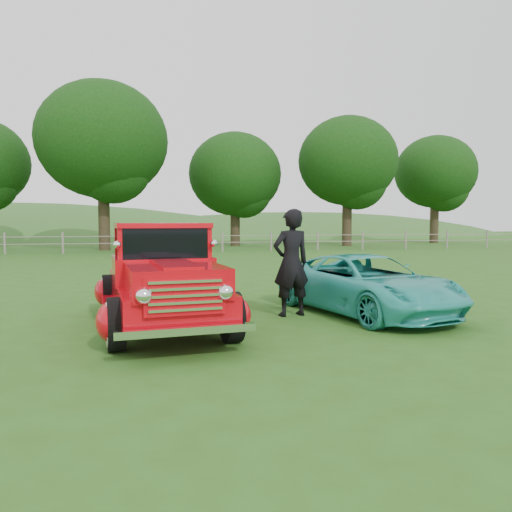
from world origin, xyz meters
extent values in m
plane|color=#295115|center=(0.00, 0.00, 0.00)|extent=(140.00, 140.00, 0.00)
ellipsoid|color=#2E5B21|center=(-18.00, 58.00, -4.95)|extent=(84.00, 60.00, 18.00)
ellipsoid|color=#2E5B21|center=(20.00, 62.00, -3.85)|extent=(72.00, 52.00, 14.00)
cube|color=gray|center=(0.00, 22.00, 0.55)|extent=(48.00, 0.04, 0.04)
cube|color=gray|center=(0.00, 22.00, 0.95)|extent=(48.00, 0.04, 0.04)
cylinder|color=black|center=(-4.00, 25.00, 2.42)|extent=(0.70, 0.70, 4.84)
ellipsoid|color=black|center=(-4.00, 25.00, 6.82)|extent=(8.00, 8.00, 7.20)
cylinder|color=black|center=(5.00, 29.00, 1.87)|extent=(0.70, 0.70, 3.74)
ellipsoid|color=black|center=(5.00, 29.00, 5.27)|extent=(6.80, 6.80, 6.12)
cylinder|color=black|center=(13.00, 27.00, 2.20)|extent=(0.70, 0.70, 4.40)
ellipsoid|color=black|center=(13.00, 27.00, 6.20)|extent=(7.20, 7.20, 6.48)
cylinder|color=black|center=(22.00, 30.00, 2.09)|extent=(0.70, 0.70, 4.18)
ellipsoid|color=black|center=(22.00, 30.00, 5.89)|extent=(6.60, 6.60, 5.94)
cylinder|color=black|center=(-1.80, -0.40, 0.38)|extent=(0.32, 0.78, 0.76)
cylinder|color=black|center=(-0.15, -0.22, 0.38)|extent=(0.32, 0.78, 0.76)
cylinder|color=black|center=(-2.12, 2.69, 0.38)|extent=(0.32, 0.78, 0.76)
cylinder|color=black|center=(-0.47, 2.86, 0.38)|extent=(0.32, 0.78, 0.76)
cube|color=#C00610|center=(-1.13, 1.23, 0.58)|extent=(2.03, 4.74, 0.44)
ellipsoid|color=#C00610|center=(-1.87, -0.40, 0.42)|extent=(0.49, 0.79, 0.54)
ellipsoid|color=#C00610|center=(-0.08, -0.22, 0.42)|extent=(0.49, 0.79, 0.54)
ellipsoid|color=#C00610|center=(-2.19, 2.68, 0.42)|extent=(0.49, 0.79, 0.54)
ellipsoid|color=#C00610|center=(-0.40, 2.87, 0.42)|extent=(0.49, 0.79, 0.54)
cube|color=#C00610|center=(-0.97, -0.31, 0.97)|extent=(1.49, 1.73, 0.42)
cube|color=#C00610|center=(-1.12, 1.13, 0.99)|extent=(1.73, 1.51, 0.44)
cube|color=black|center=(-1.12, 1.13, 1.46)|extent=(1.55, 1.26, 0.50)
cube|color=#C00610|center=(-1.12, 1.13, 1.74)|extent=(1.64, 1.37, 0.08)
cube|color=#C00610|center=(-1.27, 2.57, 0.95)|extent=(1.37, 2.06, 0.45)
cube|color=white|center=(-0.89, -1.12, 0.85)|extent=(1.07, 0.21, 0.50)
cube|color=white|center=(-0.88, -1.21, 0.42)|extent=(1.81, 0.29, 0.10)
cube|color=white|center=(-1.38, 3.64, 0.42)|extent=(1.71, 0.28, 0.10)
imported|color=#2CB0A4|center=(2.81, 1.48, 0.58)|extent=(2.90, 4.51, 1.16)
imported|color=black|center=(1.31, 1.61, 1.02)|extent=(0.83, 0.62, 2.04)
camera|label=1|loc=(-1.35, -7.49, 1.81)|focal=35.00mm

